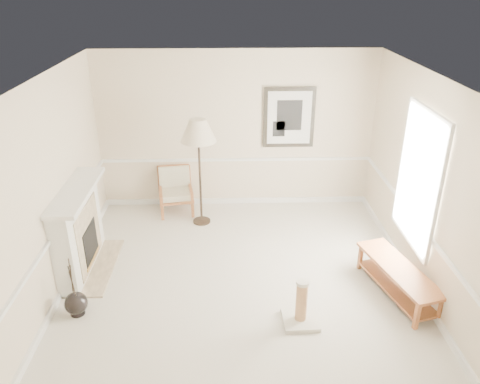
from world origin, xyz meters
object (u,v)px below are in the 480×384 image
floor_vase (76,304)px  armchair (175,188)px  scratching_post (301,309)px  floor_lamp (198,134)px  bench (398,276)px

floor_vase → armchair: (1.02, 2.96, 0.28)m
scratching_post → floor_lamp: bearing=117.1°
floor_lamp → armchair: bearing=134.5°
bench → scratching_post: (-1.41, -0.54, -0.09)m
bench → scratching_post: size_ratio=2.50×
floor_lamp → scratching_post: floor_lamp is taller
floor_lamp → bench: floor_lamp is taller
scratching_post → floor_vase: bearing=175.3°
floor_lamp → scratching_post: bearing=-62.9°
floor_lamp → scratching_post: 3.36m
armchair → bench: armchair is taller
floor_vase → bench: bearing=4.0°
floor_vase → floor_lamp: floor_lamp is taller
floor_vase → bench: floor_vase is taller
floor_lamp → bench: bearing=-37.6°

